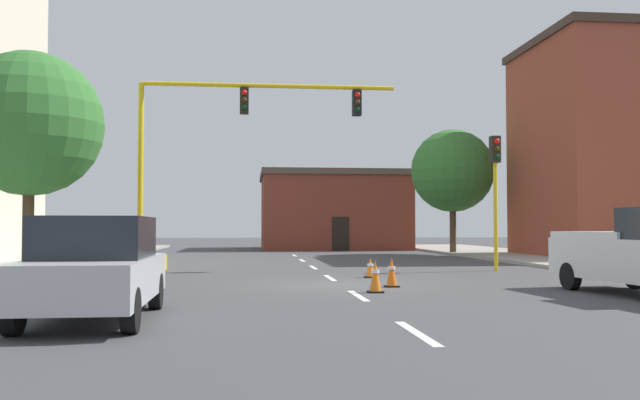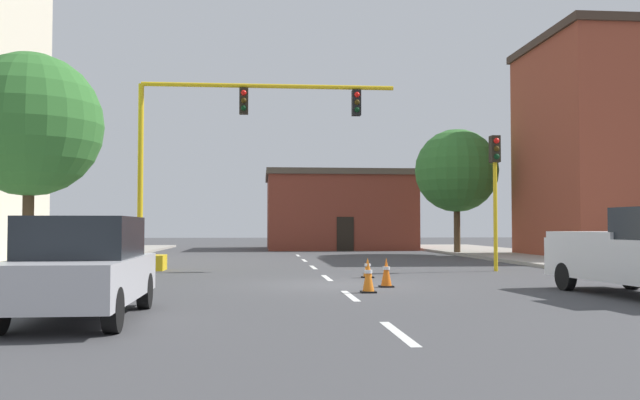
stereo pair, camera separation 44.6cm
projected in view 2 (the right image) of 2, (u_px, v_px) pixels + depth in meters
ground_plane at (336, 285)px, 18.60m from camera, size 160.00×160.00×0.00m
sidewalk_left at (2, 267)px, 25.57m from camera, size 6.00×56.00×0.14m
sidewalk_right at (602, 264)px, 27.56m from camera, size 6.00×56.00×0.14m
lane_stripe_seg_1 at (398, 333)px, 10.13m from camera, size 0.16×2.40×0.01m
lane_stripe_seg_2 at (350, 296)px, 15.61m from camera, size 0.16×2.40×0.01m
lane_stripe_seg_3 at (327, 278)px, 21.08m from camera, size 0.16×2.40×0.01m
lane_stripe_seg_4 at (313, 267)px, 26.56m from camera, size 0.16×2.40×0.01m
lane_stripe_seg_5 at (304, 260)px, 32.04m from camera, size 0.16×2.40×0.01m
lane_stripe_seg_6 at (298, 255)px, 37.51m from camera, size 0.16×2.40×0.01m
building_brick_center at (337, 211)px, 49.00m from camera, size 10.15×9.50×5.37m
traffic_signal_gantry at (178, 206)px, 24.93m from camera, size 10.16×1.20×6.83m
traffic_light_pole_right at (495, 171)px, 24.42m from camera, size 0.32×0.47×4.80m
tree_right_far at (457, 171)px, 38.72m from camera, size 4.66×4.66×7.06m
tree_left_near at (30, 125)px, 22.51m from camera, size 4.70×4.70×7.26m
sedan_silver_near_left at (82, 267)px, 11.63m from camera, size 1.92×4.53×1.74m
traffic_cone_roadside_a at (368, 268)px, 21.19m from camera, size 0.36×0.36×0.61m
traffic_cone_roadside_b at (368, 276)px, 16.38m from camera, size 0.36×0.36×0.78m
traffic_cone_roadside_c at (386, 273)px, 17.89m from camera, size 0.36×0.36×0.77m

